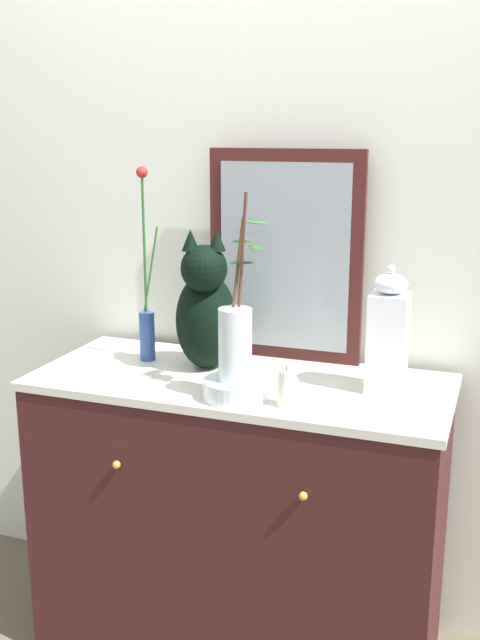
# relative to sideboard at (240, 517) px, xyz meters

# --- Properties ---
(wall_back) EXTENTS (4.40, 0.08, 2.60)m
(wall_back) POSITION_rel_sideboard_xyz_m (0.00, 0.34, 0.84)
(wall_back) COLOR silver
(wall_back) RESTS_ON ground_plane
(sideboard) EXTENTS (1.24, 0.55, 0.92)m
(sideboard) POSITION_rel_sideboard_xyz_m (0.00, 0.00, 0.00)
(sideboard) COLOR #3A1717
(sideboard) RESTS_ON ground_plane
(mirror_leaning) EXTENTS (0.50, 0.03, 0.67)m
(mirror_leaning) POSITION_rel_sideboard_xyz_m (0.06, 0.25, 0.79)
(mirror_leaning) COLOR #3E1715
(mirror_leaning) RESTS_ON sideboard
(cat_sitting) EXTENTS (0.24, 0.40, 0.44)m
(cat_sitting) POSITION_rel_sideboard_xyz_m (-0.13, 0.06, 0.65)
(cat_sitting) COLOR black
(cat_sitting) RESTS_ON sideboard
(vase_slim_green) EXTENTS (0.07, 0.05, 0.61)m
(vase_slim_green) POSITION_rel_sideboard_xyz_m (-0.34, 0.07, 0.61)
(vase_slim_green) COLOR #2E4B93
(vase_slim_green) RESTS_ON sideboard
(bowl_porcelain) EXTENTS (0.18, 0.18, 0.05)m
(bowl_porcelain) POSITION_rel_sideboard_xyz_m (0.05, -0.16, 0.49)
(bowl_porcelain) COLOR white
(bowl_porcelain) RESTS_ON sideboard
(vase_glass_clear) EXTENTS (0.14, 0.14, 0.52)m
(vase_glass_clear) POSITION_rel_sideboard_xyz_m (0.05, -0.16, 0.63)
(vase_glass_clear) COLOR silver
(vase_glass_clear) RESTS_ON bowl_porcelain
(jar_lidded_porcelain) EXTENTS (0.11, 0.11, 0.36)m
(jar_lidded_porcelain) POSITION_rel_sideboard_xyz_m (0.43, 0.04, 0.63)
(jar_lidded_porcelain) COLOR white
(jar_lidded_porcelain) RESTS_ON sideboard
(candle_pillar) EXTENTS (0.05, 0.05, 0.11)m
(candle_pillar) POSITION_rel_sideboard_xyz_m (0.20, -0.17, 0.51)
(candle_pillar) COLOR silver
(candle_pillar) RESTS_ON sideboard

